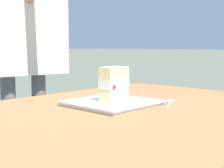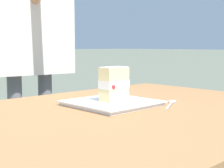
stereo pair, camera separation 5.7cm
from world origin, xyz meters
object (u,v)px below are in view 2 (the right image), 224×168
Objects in this scene: dessert_fork at (170,104)px; diner_person at (29,24)px; patio_table at (82,147)px; cake_slice at (114,84)px; dessert_plate at (112,103)px.

diner_person is at bearing 93.84° from dessert_fork.
patio_table is at bearing 171.48° from dessert_fork.
patio_table is 10.65× the size of dessert_fork.
diner_person is at bearing 69.67° from patio_table.
patio_table is 0.37m from dessert_fork.
diner_person is at bearing 83.18° from cake_slice.
patio_table is at bearing -158.47° from cake_slice.
dessert_fork is at bearing -42.95° from dessert_plate.
patio_table is 6.05× the size of dessert_plate.
cake_slice is at bearing -96.82° from diner_person.
cake_slice is 0.77m from diner_person.
diner_person reaches higher than dessert_fork.
patio_table is 13.95× the size of cake_slice.
cake_slice reaches higher than dessert_plate.
dessert_plate is 2.31× the size of cake_slice.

